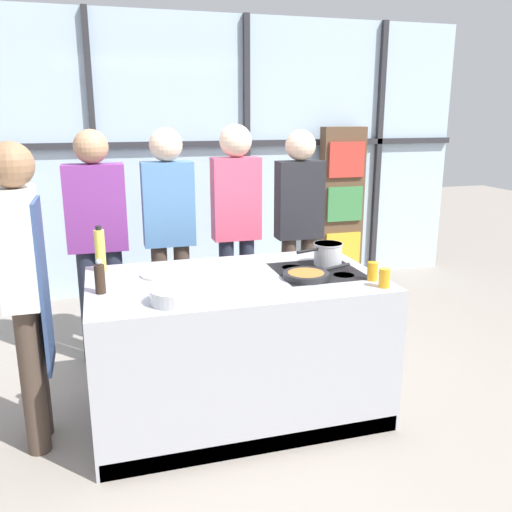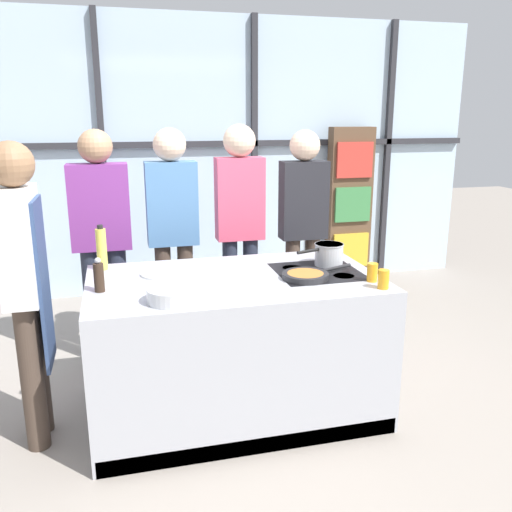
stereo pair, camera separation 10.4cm
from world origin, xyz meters
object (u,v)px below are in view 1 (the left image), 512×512
object	(u,v)px
spectator_center_right	(236,218)
pepper_grinder	(100,278)
frying_pan	(307,275)
white_plate	(163,274)
spectator_far_left	(97,233)
spectator_center_left	(169,225)
juice_glass_far	(373,271)
spectator_far_right	(299,219)
mixing_bowl	(176,295)
chef	(25,278)
juice_glass_near	(384,278)
saucepan	(328,253)
oil_bottle	(100,250)

from	to	relation	value
spectator_center_right	pepper_grinder	size ratio (longest dim) A/B	9.00
frying_pan	white_plate	distance (m)	0.88
spectator_far_left	white_plate	distance (m)	0.91
spectator_center_left	juice_glass_far	xyz separation A→B (m)	(1.04, -1.27, -0.09)
spectator_far_right	mixing_bowl	world-z (taller)	spectator_far_right
spectator_center_left	frying_pan	size ratio (longest dim) A/B	3.58
spectator_center_left	frying_pan	xyz separation A→B (m)	(0.68, -1.12, -0.12)
chef	spectator_center_right	distance (m)	1.77
spectator_far_left	spectator_center_right	distance (m)	1.05
chef	spectator_far_right	distance (m)	2.21
spectator_far_left	pepper_grinder	xyz separation A→B (m)	(0.00, -1.07, -0.03)
spectator_far_right	juice_glass_near	xyz separation A→B (m)	(-0.01, -1.41, -0.08)
chef	spectator_center_left	size ratio (longest dim) A/B	0.98
juice_glass_near	chef	bearing A→B (deg)	169.03
spectator_far_right	mixing_bowl	distance (m)	1.80
frying_pan	saucepan	size ratio (longest dim) A/B	1.42
spectator_far_left	pepper_grinder	distance (m)	1.07
frying_pan	saucepan	xyz separation A→B (m)	(0.24, 0.25, 0.06)
spectator_far_left	mixing_bowl	world-z (taller)	spectator_far_left
chef	spectator_center_right	size ratio (longest dim) A/B	0.97
saucepan	oil_bottle	distance (m)	1.45
chef	spectator_far_left	bearing A→B (deg)	159.71
mixing_bowl	oil_bottle	world-z (taller)	oil_bottle
spectator_far_left	juice_glass_near	distance (m)	2.11
pepper_grinder	juice_glass_near	distance (m)	1.59
chef	juice_glass_far	size ratio (longest dim) A/B	15.55
chef	pepper_grinder	world-z (taller)	chef
spectator_center_right	juice_glass_near	bearing A→B (deg)	109.90
oil_bottle	saucepan	bearing A→B (deg)	-10.31
chef	juice_glass_far	xyz separation A→B (m)	(1.94, -0.24, -0.06)
pepper_grinder	juice_glass_near	xyz separation A→B (m)	(1.56, -0.34, -0.03)
spectator_center_right	oil_bottle	size ratio (longest dim) A/B	6.11
spectator_center_right	frying_pan	world-z (taller)	spectator_center_right
spectator_center_left	mixing_bowl	xyz separation A→B (m)	(-0.15, -1.34, -0.10)
spectator_far_right	pepper_grinder	world-z (taller)	spectator_far_right
juice_glass_far	chef	bearing A→B (deg)	173.06
spectator_far_right	frying_pan	world-z (taller)	spectator_far_right
white_plate	mixing_bowl	distance (m)	0.52
chef	saucepan	bearing A→B (deg)	95.00
juice_glass_near	saucepan	bearing A→B (deg)	102.34
spectator_center_right	spectator_center_left	bearing A→B (deg)	0.00
juice_glass_far	spectator_center_right	bearing A→B (deg)	111.89
spectator_center_right	juice_glass_far	xyz separation A→B (m)	(0.51, -1.27, -0.11)
spectator_center_left	juice_glass_near	distance (m)	1.75
mixing_bowl	juice_glass_near	xyz separation A→B (m)	(1.18, -0.07, 0.01)
spectator_center_left	oil_bottle	xyz separation A→B (m)	(-0.51, -0.62, -0.01)
spectator_center_left	juice_glass_far	bearing A→B (deg)	129.13
mixing_bowl	spectator_far_right	bearing A→B (deg)	48.31
chef	juice_glass_far	distance (m)	1.96
spectator_center_right	spectator_far_right	size ratio (longest dim) A/B	1.03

